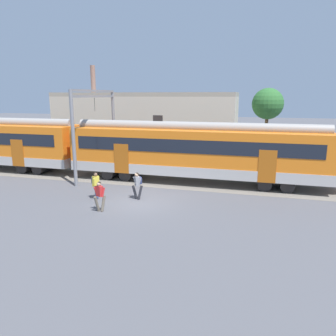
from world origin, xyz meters
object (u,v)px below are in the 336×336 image
at_px(pedestrian_yellow, 96,183).
at_px(pedestrian_red, 100,194).
at_px(pedestrian_grey, 138,183).
at_px(commuter_train, 86,146).

height_order(pedestrian_yellow, pedestrian_red, same).
bearing_deg(pedestrian_yellow, pedestrian_grey, 14.55).
height_order(commuter_train, pedestrian_grey, commuter_train).
relative_size(pedestrian_yellow, pedestrian_red, 1.00).
bearing_deg(pedestrian_yellow, commuter_train, 123.25).
distance_m(pedestrian_yellow, pedestrian_grey, 2.52).
bearing_deg(commuter_train, pedestrian_red, -56.81).
xyz_separation_m(pedestrian_red, pedestrian_grey, (1.22, 2.51, 0.03)).
bearing_deg(pedestrian_grey, pedestrian_red, -115.92).
bearing_deg(commuter_train, pedestrian_grey, -38.76).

